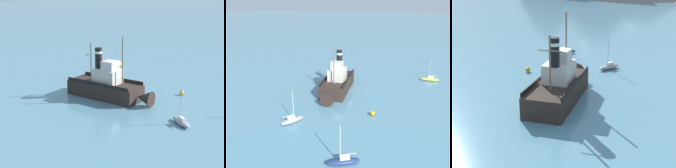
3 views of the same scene
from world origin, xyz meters
The scene contains 6 objects.
ground_plane centered at (0.00, 0.00, 0.00)m, with size 600.00×600.00×0.00m, color teal.
old_tugboat centered at (1.57, 0.86, 1.83)m, with size 7.07×14.79×9.90m.
sailboat_navy centered at (-9.00, 20.40, 0.43)m, with size 3.73×3.10×4.90m.
sailboat_yellow centered at (-13.99, -13.86, 0.43)m, with size 3.95×1.86×4.90m.
sailboat_grey centered at (1.70, 15.28, 0.43)m, with size 2.49×3.93×4.90m.
mooring_buoy centered at (-8.14, 7.88, 0.38)m, with size 0.76×0.76×0.76m, color orange.
Camera 2 is at (-18.20, 39.91, 17.03)m, focal length 38.00 mm.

